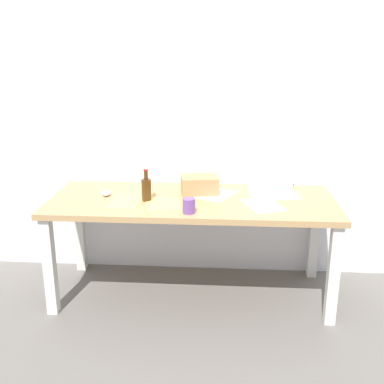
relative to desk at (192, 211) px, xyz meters
The scene contains 12 objects.
ground_plane 0.64m from the desk, ahead, with size 8.00×8.00×0.00m, color slate.
back_wall 0.80m from the desk, 90.00° to the left, with size 5.20×0.08×2.60m, color white.
desk is the anchor object (origin of this frame).
laptop_right 0.60m from the desk, 14.77° to the left, with size 0.36×0.26×0.26m.
beer_bottle 0.36m from the desk, 169.79° to the right, with size 0.06×0.06×0.22m.
computer_mouse 0.62m from the desk, behind, with size 0.06×0.10×0.03m, color silver.
cardboard_box 0.21m from the desk, 72.44° to the left, with size 0.25×0.20×0.13m, color tan.
coffee_mug 0.32m from the desk, 90.63° to the right, with size 0.08×0.08×0.10m, color #724799.
paper_yellow_folder 0.25m from the desk, 147.34° to the right, with size 0.21×0.30×0.00m, color #F4E06B.
paper_sheet_front_right 0.50m from the desk, 12.08° to the right, with size 0.21×0.30×0.00m, color white.
paper_sheet_front_left 0.46m from the desk, 166.74° to the right, with size 0.21×0.30×0.00m, color #F4E06B.
paper_sheet_near_back 0.21m from the desk, 31.85° to the left, with size 0.21×0.30×0.00m, color white.
Camera 1 is at (0.21, -3.00, 1.71)m, focal length 42.79 mm.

